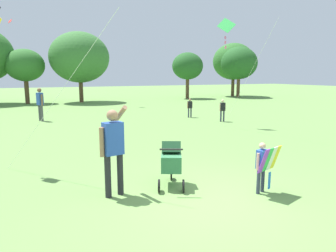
{
  "coord_description": "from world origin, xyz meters",
  "views": [
    {
      "loc": [
        -3.14,
        -4.77,
        2.48
      ],
      "look_at": [
        -0.17,
        1.54,
        1.3
      ],
      "focal_mm": 32.54,
      "sensor_mm": 36.0,
      "label": 1
    }
  ],
  "objects_px": {
    "kite_orange_delta": "(228,30)",
    "person_sitting_far": "(190,106)",
    "child_with_butterfly_kite": "(263,163)",
    "stroller": "(171,160)",
    "person_couple_left": "(40,102)",
    "person_kid_running": "(223,109)",
    "person_adult_flyer": "(113,145)"
  },
  "relations": [
    {
      "from": "kite_orange_delta",
      "to": "person_sitting_far",
      "type": "distance_m",
      "value": 5.18
    },
    {
      "from": "child_with_butterfly_kite",
      "to": "person_sitting_far",
      "type": "relative_size",
      "value": 0.98
    },
    {
      "from": "child_with_butterfly_kite",
      "to": "stroller",
      "type": "bearing_deg",
      "value": 141.52
    },
    {
      "from": "person_sitting_far",
      "to": "kite_orange_delta",
      "type": "bearing_deg",
      "value": -89.73
    },
    {
      "from": "stroller",
      "to": "kite_orange_delta",
      "type": "distance_m",
      "value": 9.33
    },
    {
      "from": "stroller",
      "to": "child_with_butterfly_kite",
      "type": "bearing_deg",
      "value": -38.48
    },
    {
      "from": "kite_orange_delta",
      "to": "person_couple_left",
      "type": "distance_m",
      "value": 10.38
    },
    {
      "from": "person_couple_left",
      "to": "person_sitting_far",
      "type": "bearing_deg",
      "value": -15.35
    },
    {
      "from": "person_kid_running",
      "to": "kite_orange_delta",
      "type": "bearing_deg",
      "value": -120.66
    },
    {
      "from": "child_with_butterfly_kite",
      "to": "person_kid_running",
      "type": "relative_size",
      "value": 0.92
    },
    {
      "from": "child_with_butterfly_kite",
      "to": "person_kid_running",
      "type": "xyz_separation_m",
      "value": [
        5.09,
        8.64,
        0.03
      ]
    },
    {
      "from": "stroller",
      "to": "person_couple_left",
      "type": "xyz_separation_m",
      "value": [
        -2.14,
        11.76,
        0.44
      ]
    },
    {
      "from": "child_with_butterfly_kite",
      "to": "person_sitting_far",
      "type": "height_order",
      "value": "person_sitting_far"
    },
    {
      "from": "person_adult_flyer",
      "to": "person_couple_left",
      "type": "bearing_deg",
      "value": 93.99
    },
    {
      "from": "child_with_butterfly_kite",
      "to": "kite_orange_delta",
      "type": "relative_size",
      "value": 0.21
    },
    {
      "from": "person_kid_running",
      "to": "child_with_butterfly_kite",
      "type": "bearing_deg",
      "value": -120.49
    },
    {
      "from": "person_adult_flyer",
      "to": "stroller",
      "type": "xyz_separation_m",
      "value": [
        1.32,
        0.02,
        -0.47
      ]
    },
    {
      "from": "person_adult_flyer",
      "to": "kite_orange_delta",
      "type": "relative_size",
      "value": 0.37
    },
    {
      "from": "stroller",
      "to": "person_couple_left",
      "type": "bearing_deg",
      "value": 100.31
    },
    {
      "from": "person_adult_flyer",
      "to": "person_couple_left",
      "type": "xyz_separation_m",
      "value": [
        -0.82,
        11.78,
        -0.03
      ]
    },
    {
      "from": "stroller",
      "to": "person_sitting_far",
      "type": "bearing_deg",
      "value": 58.61
    },
    {
      "from": "person_adult_flyer",
      "to": "person_kid_running",
      "type": "bearing_deg",
      "value": 43.12
    },
    {
      "from": "stroller",
      "to": "person_sitting_far",
      "type": "height_order",
      "value": "person_sitting_far"
    },
    {
      "from": "person_sitting_far",
      "to": "person_kid_running",
      "type": "distance_m",
      "value": 2.29
    },
    {
      "from": "child_with_butterfly_kite",
      "to": "person_couple_left",
      "type": "bearing_deg",
      "value": 105.81
    },
    {
      "from": "person_sitting_far",
      "to": "person_kid_running",
      "type": "bearing_deg",
      "value": -69.99
    },
    {
      "from": "person_couple_left",
      "to": "person_kid_running",
      "type": "distance_m",
      "value": 9.78
    },
    {
      "from": "child_with_butterfly_kite",
      "to": "person_adult_flyer",
      "type": "bearing_deg",
      "value": 157.17
    },
    {
      "from": "person_couple_left",
      "to": "stroller",
      "type": "bearing_deg",
      "value": -79.69
    },
    {
      "from": "child_with_butterfly_kite",
      "to": "person_sitting_far",
      "type": "xyz_separation_m",
      "value": [
        4.3,
        10.79,
        -0.01
      ]
    },
    {
      "from": "child_with_butterfly_kite",
      "to": "person_couple_left",
      "type": "relative_size",
      "value": 0.61
    },
    {
      "from": "person_sitting_far",
      "to": "person_kid_running",
      "type": "xyz_separation_m",
      "value": [
        0.78,
        -2.15,
        0.04
      ]
    }
  ]
}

